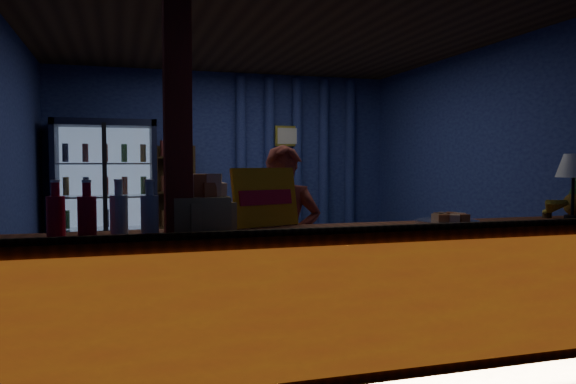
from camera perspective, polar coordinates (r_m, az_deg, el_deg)
name	(u,v)px	position (r m, az deg, el deg)	size (l,w,h in m)	color
ground	(267,302)	(5.69, -2.17, -11.06)	(4.60, 4.60, 0.00)	#515154
room_walls	(266,144)	(5.52, -2.20, 4.93)	(4.60, 4.60, 4.60)	navy
counter	(339,299)	(3.81, 5.23, -10.76)	(4.40, 0.57, 0.99)	brown
support_post	(178,176)	(3.46, -11.11, 1.58)	(0.16, 0.16, 2.60)	maroon
beverage_cooler	(106,199)	(7.27, -18.02, -0.68)	(1.20, 0.62, 1.90)	black
bottle_shelf	(175,208)	(7.45, -11.43, -1.58)	(0.50, 0.28, 1.60)	#3C2813
curtain_folds	(297,169)	(7.86, 0.92, 2.40)	(1.74, 0.14, 2.50)	navy
framed_picture	(288,136)	(7.78, -0.03, 5.71)	(0.36, 0.04, 0.28)	gold
shopkeeper	(284,245)	(4.27, -0.41, -5.42)	(0.55, 0.36, 1.52)	maroon
green_chair	(352,247)	(7.32, 6.55, -5.56)	(0.63, 0.65, 0.59)	#53A658
side_table	(293,249)	(7.21, 0.50, -5.82)	(0.68, 0.55, 0.66)	#3C2813
yellow_sign	(265,197)	(3.79, -2.33, -0.54)	(0.50, 0.26, 0.40)	orange
soda_bottles	(103,214)	(3.41, -18.25, -2.15)	(0.62, 0.18, 0.34)	red
snack_box_left	(200,211)	(3.54, -8.90, -1.96)	(0.35, 0.29, 0.36)	tan
snack_box_centre	(208,215)	(3.54, -8.08, -2.29)	(0.32, 0.28, 0.31)	tan
pastry_tray	(447,220)	(4.14, 15.86, -2.76)	(0.45, 0.45, 0.07)	silver
banana_bunches	(570,207)	(4.87, 26.73, -1.41)	(0.51, 0.30, 0.17)	gold
table_lamp	(574,168)	(4.70, 27.01, 2.16)	(0.25, 0.25, 0.50)	black
pineapple	(576,200)	(4.96, 27.21, -0.76)	(0.19, 0.19, 0.33)	brown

